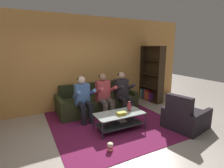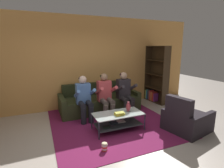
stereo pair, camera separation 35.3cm
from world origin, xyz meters
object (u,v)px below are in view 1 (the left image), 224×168
person_seated_right (123,91)px  popcorn_tub (110,147)px  person_seated_left (83,97)px  book_stack (121,113)px  coffee_table (119,119)px  armchair (185,117)px  person_seated_middle (104,94)px  bookshelf (151,80)px  couch (97,102)px  vase (129,107)px

person_seated_right → popcorn_tub: 2.11m
person_seated_left → popcorn_tub: (-0.03, -1.60, -0.57)m
book_stack → person_seated_left: bearing=119.5°
popcorn_tub → person_seated_right: bearing=52.0°
coffee_table → book_stack: size_ratio=4.90×
book_stack → armchair: (1.48, -0.56, -0.18)m
person_seated_middle → book_stack: person_seated_middle is taller
book_stack → armchair: armchair is taller
coffee_table → bookshelf: size_ratio=0.59×
person_seated_left → person_seated_middle: (0.61, 0.00, 0.01)m
coffee_table → book_stack: 0.20m
person_seated_middle → bookshelf: bearing=16.2°
person_seated_right → coffee_table: size_ratio=1.05×
couch → popcorn_tub: (-0.64, -2.16, -0.19)m
person_seated_middle → armchair: person_seated_middle is taller
couch → coffee_table: couch is taller
armchair → popcorn_tub: armchair is taller
vase → book_stack: (-0.30, -0.12, -0.08)m
person_seated_middle → coffee_table: person_seated_middle is taller
coffee_table → vase: bearing=3.4°
coffee_table → book_stack: book_stack is taller
book_stack → coffee_table: bearing=85.1°
coffee_table → bookshelf: 2.76m
popcorn_tub → person_seated_middle: bearing=68.3°
book_stack → couch: bearing=88.3°
couch → armchair: size_ratio=2.25×
person_seated_middle → armchair: (1.43, -1.57, -0.40)m
vase → armchair: bearing=-29.9°
person_seated_left → armchair: bearing=-37.4°
coffee_table → vase: vase is taller
bookshelf → person_seated_middle: bearing=-163.8°
vase → person_seated_left: bearing=134.4°
vase → person_seated_right: bearing=67.9°
person_seated_left → coffee_table: 1.13m
person_seated_left → vase: bearing=-45.6°
armchair → couch: bearing=124.0°
person_seated_left → book_stack: bearing=-60.5°
armchair → book_stack: bearing=159.3°
person_seated_middle → armchair: bearing=-47.5°
bookshelf → armchair: 2.39m
vase → popcorn_tub: size_ratio=1.40×
person_seated_middle → coffee_table: 0.98m
coffee_table → armchair: 1.61m
vase → armchair: armchair is taller
armchair → popcorn_tub: bearing=-179.0°
person_seated_right → bookshelf: bearing=21.9°
coffee_table → person_seated_right: bearing=54.3°
book_stack → popcorn_tub: size_ratio=1.38×
couch → vase: size_ratio=9.92×
person_seated_middle → bookshelf: size_ratio=0.62×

